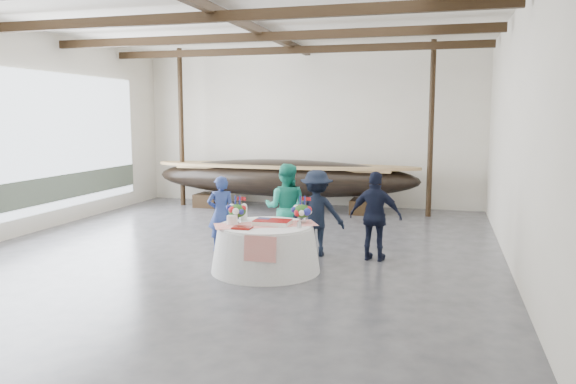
# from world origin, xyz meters

# --- Properties ---
(floor) EXTENTS (10.00, 12.00, 0.01)m
(floor) POSITION_xyz_m (0.00, 0.00, 0.00)
(floor) COLOR #3D3D42
(floor) RESTS_ON ground
(wall_back) EXTENTS (10.00, 0.02, 4.50)m
(wall_back) POSITION_xyz_m (0.00, 6.00, 2.25)
(wall_back) COLOR silver
(wall_back) RESTS_ON ground
(wall_left) EXTENTS (0.02, 12.00, 4.50)m
(wall_left) POSITION_xyz_m (-5.00, 0.00, 2.25)
(wall_left) COLOR silver
(wall_left) RESTS_ON ground
(wall_right) EXTENTS (0.02, 12.00, 4.50)m
(wall_right) POSITION_xyz_m (5.00, 0.00, 2.25)
(wall_right) COLOR silver
(wall_right) RESTS_ON ground
(ceiling) EXTENTS (10.00, 12.00, 0.01)m
(ceiling) POSITION_xyz_m (0.00, 0.00, 4.50)
(ceiling) COLOR white
(ceiling) RESTS_ON wall_back
(pavilion_structure) EXTENTS (9.80, 11.76, 4.50)m
(pavilion_structure) POSITION_xyz_m (0.00, 0.83, 4.00)
(pavilion_structure) COLOR black
(pavilion_structure) RESTS_ON ground
(open_bay) EXTENTS (0.03, 7.00, 3.20)m
(open_bay) POSITION_xyz_m (-4.95, 1.00, 1.83)
(open_bay) COLOR silver
(open_bay) RESTS_ON ground
(longboat_display) EXTENTS (7.49, 1.50, 1.40)m
(longboat_display) POSITION_xyz_m (-0.44, 4.83, 0.90)
(longboat_display) COLOR black
(longboat_display) RESTS_ON ground
(banquet_table) EXTENTS (1.84, 1.84, 0.79)m
(banquet_table) POSITION_xyz_m (1.00, -1.24, 0.39)
(banquet_table) COLOR silver
(banquet_table) RESTS_ON ground
(tabletop_items) EXTENTS (1.76, 1.27, 0.40)m
(tabletop_items) POSITION_xyz_m (0.97, -1.10, 0.94)
(tabletop_items) COLOR red
(tabletop_items) RESTS_ON banquet_table
(guest_woman_blue) EXTENTS (0.63, 0.54, 1.46)m
(guest_woman_blue) POSITION_xyz_m (-0.27, -0.09, 0.73)
(guest_woman_blue) COLOR navy
(guest_woman_blue) RESTS_ON ground
(guest_woman_teal) EXTENTS (0.86, 0.69, 1.70)m
(guest_woman_teal) POSITION_xyz_m (0.96, 0.17, 0.85)
(guest_woman_teal) COLOR teal
(guest_woman_teal) RESTS_ON ground
(guest_man_left) EXTENTS (1.11, 0.73, 1.61)m
(guest_man_left) POSITION_xyz_m (1.59, 0.03, 0.80)
(guest_man_left) COLOR black
(guest_man_left) RESTS_ON ground
(guest_man_right) EXTENTS (1.00, 0.52, 1.62)m
(guest_man_right) POSITION_xyz_m (2.70, -0.05, 0.81)
(guest_man_right) COLOR black
(guest_man_right) RESTS_ON ground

